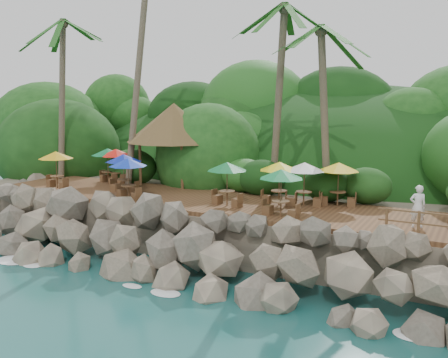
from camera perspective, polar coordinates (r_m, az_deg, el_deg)
The scene contains 10 objects.
ground at distance 20.00m, azimuth -8.23°, elevation -12.19°, with size 140.00×140.00×0.00m, color #19514F.
land_base at distance 33.48m, azimuth 8.02°, elevation -1.49°, with size 32.00×25.20×2.10m, color gray.
jungle_hill at distance 40.69m, azimuth 11.58°, elevation -1.16°, with size 44.80×28.00×15.40m, color #143811.
seawall at distance 21.18m, azimuth -5.10°, elevation -7.59°, with size 29.00×4.00×2.30m, color gray, non-canonical shape.
terrace at distance 24.26m, azimuth 0.00°, elevation -2.80°, with size 26.00×5.00×0.20m, color brown.
jungle_foliage at distance 32.77m, azimuth 7.38°, elevation -3.59°, with size 44.00×16.00×12.00m, color #143811, non-canonical shape.
foam_line at distance 20.22m, azimuth -7.73°, elevation -11.84°, with size 25.20×0.80×0.06m.
palapa at distance 29.06m, azimuth -5.66°, elevation 6.33°, with size 5.40×5.40×4.60m.
dining_clusters at distance 23.83m, azimuth 0.19°, elevation 1.33°, with size 23.01×5.07×2.02m.
waiter at distance 20.77m, azimuth 21.00°, elevation -2.89°, with size 0.61×0.40×1.66m, color white.
Camera 1 is at (11.07, -14.97, 7.33)m, focal length 40.57 mm.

